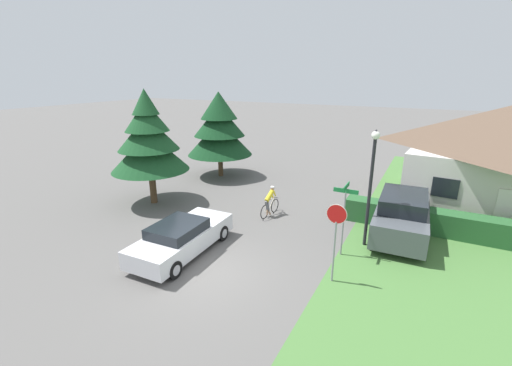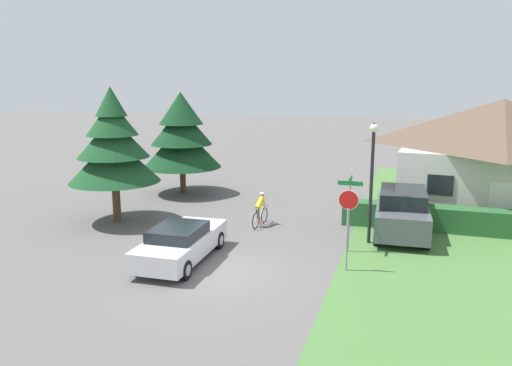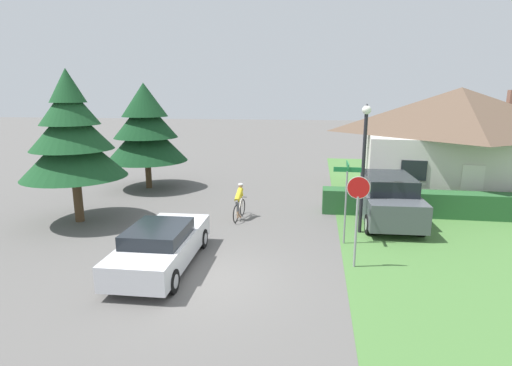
{
  "view_description": "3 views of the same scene",
  "coord_description": "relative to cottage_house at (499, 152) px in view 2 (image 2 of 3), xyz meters",
  "views": [
    {
      "loc": [
        6.39,
        -8.51,
        6.58
      ],
      "look_at": [
        -0.59,
        4.86,
        1.8
      ],
      "focal_mm": 24.0,
      "sensor_mm": 36.0,
      "label": 1
    },
    {
      "loc": [
        5.88,
        -14.38,
        6.24
      ],
      "look_at": [
        -0.39,
        5.56,
        1.88
      ],
      "focal_mm": 35.0,
      "sensor_mm": 36.0,
      "label": 2
    },
    {
      "loc": [
        2.81,
        -9.85,
        5.0
      ],
      "look_at": [
        0.47,
        5.7,
        1.49
      ],
      "focal_mm": 28.0,
      "sensor_mm": 36.0,
      "label": 3
    }
  ],
  "objects": [
    {
      "name": "parked_suv_right",
      "position": [
        -4.28,
        -5.83,
        -1.83
      ],
      "size": [
        2.21,
        4.92,
        1.88
      ],
      "rotation": [
        0.0,
        0.0,
        1.61
      ],
      "color": "#4C5156",
      "rests_on": "ground"
    },
    {
      "name": "hedge_row",
      "position": [
        -0.97,
        -4.86,
        -2.25
      ],
      "size": [
        11.63,
        0.9,
        1.04
      ],
      "primitive_type": "cube",
      "color": "#285B2D",
      "rests_on": "ground"
    },
    {
      "name": "cottage_house",
      "position": [
        0.0,
        0.0,
        0.0
      ],
      "size": [
        10.08,
        8.6,
        5.33
      ],
      "rotation": [
        0.0,
        0.0,
        -0.09
      ],
      "color": "beige",
      "rests_on": "ground"
    },
    {
      "name": "street_lamp",
      "position": [
        -5.45,
        -7.38,
        0.18
      ],
      "size": [
        0.32,
        0.32,
        4.68
      ],
      "color": "black",
      "rests_on": "ground"
    },
    {
      "name": "street_name_sign",
      "position": [
        -6.09,
        -8.61,
        -0.83
      ],
      "size": [
        0.9,
        0.9,
        2.82
      ],
      "color": "gray",
      "rests_on": "ground"
    },
    {
      "name": "conifer_tall_near",
      "position": [
        -16.44,
        -7.68,
        0.64
      ],
      "size": [
        3.96,
        3.96,
        5.95
      ],
      "color": "#4C3823",
      "rests_on": "ground"
    },
    {
      "name": "conifer_tall_far",
      "position": [
        -16.08,
        -1.7,
        0.47
      ],
      "size": [
        4.27,
        4.27,
        5.58
      ],
      "color": "#4C3823",
      "rests_on": "ground"
    },
    {
      "name": "sedan_left_lane",
      "position": [
        -11.54,
        -11.31,
        -2.12
      ],
      "size": [
        1.95,
        4.63,
        1.31
      ],
      "rotation": [
        0.0,
        0.0,
        1.6
      ],
      "color": "silver",
      "rests_on": "ground"
    },
    {
      "name": "stop_sign",
      "position": [
        -5.91,
        -10.5,
        -0.86
      ],
      "size": [
        0.65,
        0.07,
        2.74
      ],
      "rotation": [
        0.0,
        0.0,
        3.15
      ],
      "color": "gray",
      "rests_on": "ground"
    },
    {
      "name": "cyclist",
      "position": [
        -10.17,
        -6.38,
        -2.07
      ],
      "size": [
        0.44,
        1.69,
        1.46
      ],
      "rotation": [
        0.0,
        0.0,
        1.48
      ],
      "color": "black",
      "rests_on": "ground"
    },
    {
      "name": "ground_plane",
      "position": [
        -9.96,
        -11.95,
        -2.77
      ],
      "size": [
        140.0,
        140.0,
        0.0
      ],
      "primitive_type": "plane",
      "color": "#5B5956"
    }
  ]
}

